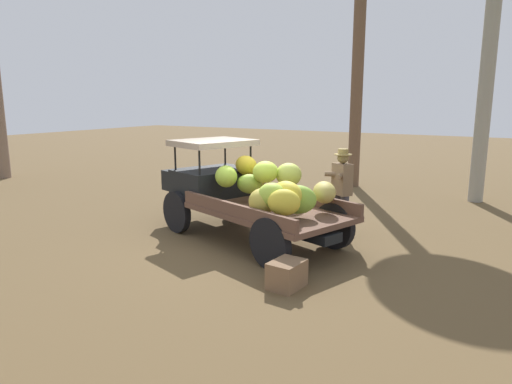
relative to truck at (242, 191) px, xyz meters
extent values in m
plane|color=brown|center=(-0.27, 0.14, -0.93)|extent=(60.00, 60.00, 0.00)
cube|color=black|center=(-0.31, 0.10, -0.45)|extent=(3.94, 1.66, 0.16)
cylinder|color=black|center=(1.32, 0.41, -0.50)|extent=(0.85, 0.40, 0.85)
cylinder|color=black|center=(0.82, -1.11, -0.50)|extent=(0.85, 0.40, 0.85)
cylinder|color=black|center=(-1.34, 1.28, -0.50)|extent=(0.85, 0.40, 0.85)
cylinder|color=black|center=(-1.84, -0.24, -0.50)|extent=(0.85, 0.40, 0.85)
cube|color=brown|center=(-0.73, 0.24, -0.27)|extent=(3.39, 2.57, 0.10)
cube|color=brown|center=(-0.49, 1.00, -0.11)|extent=(2.88, 1.01, 0.22)
cube|color=brown|center=(-0.98, -0.52, -0.11)|extent=(2.88, 1.01, 0.22)
cube|color=black|center=(0.88, -0.29, 0.05)|extent=(1.52, 1.79, 0.55)
cube|color=black|center=(1.74, -0.57, 0.00)|extent=(1.00, 1.23, 0.44)
cylinder|color=black|center=(1.50, 0.19, 0.60)|extent=(0.04, 0.04, 0.55)
cylinder|color=black|center=(1.10, -1.04, 0.60)|extent=(0.04, 0.04, 0.55)
cylinder|color=black|center=(0.66, 0.46, 0.60)|extent=(0.04, 0.04, 0.55)
cylinder|color=black|center=(0.26, -0.77, 0.60)|extent=(0.04, 0.04, 0.55)
cube|color=tan|center=(0.88, -0.29, 0.88)|extent=(1.63, 1.82, 0.12)
ellipsoid|color=#A8CF3D|center=(0.17, 0.28, 0.31)|extent=(0.73, 0.73, 0.57)
ellipsoid|color=gold|center=(-0.94, 0.84, 0.05)|extent=(0.80, 0.78, 0.61)
ellipsoid|color=#B4BC46|center=(0.08, -0.59, 0.18)|extent=(0.58, 0.46, 0.55)
ellipsoid|color=#8BB839|center=(-1.45, 0.53, 0.09)|extent=(0.77, 0.66, 0.56)
ellipsoid|color=yellow|center=(-1.42, 0.96, 0.12)|extent=(0.64, 0.57, 0.50)
ellipsoid|color=#AACC3F|center=(-1.13, 0.83, 0.17)|extent=(0.55, 0.61, 0.59)
ellipsoid|color=#8BAE37|center=(-0.18, 0.01, 0.16)|extent=(0.66, 0.70, 0.53)
ellipsoid|color=yellow|center=(-1.30, 0.62, 0.17)|extent=(0.72, 0.62, 0.49)
ellipsoid|color=tan|center=(-1.71, -0.02, 0.15)|extent=(0.73, 0.77, 0.47)
ellipsoid|color=#B1C14B|center=(-0.89, -0.27, 0.36)|extent=(0.66, 0.68, 0.51)
ellipsoid|color=#B2D23C|center=(-0.53, -0.01, 0.42)|extent=(0.55, 0.59, 0.48)
ellipsoid|color=gold|center=(0.11, -0.34, 0.46)|extent=(0.46, 0.50, 0.52)
cylinder|color=#3D3940|center=(-1.77, -0.98, -0.51)|extent=(0.15, 0.15, 0.84)
cylinder|color=#3D3940|center=(-1.55, -1.13, -0.51)|extent=(0.15, 0.15, 0.84)
cube|color=#7F6449|center=(-1.66, -1.06, 0.22)|extent=(0.47, 0.43, 0.62)
cylinder|color=#7F6449|center=(-1.68, -0.92, 0.32)|extent=(0.12, 0.41, 0.10)
cylinder|color=#7F6449|center=(-1.52, -1.04, 0.32)|extent=(0.41, 0.21, 0.10)
sphere|color=olive|center=(-1.66, -1.06, 0.64)|extent=(0.22, 0.22, 0.22)
cylinder|color=#998348|center=(-1.66, -1.06, 0.71)|extent=(0.34, 0.34, 0.02)
cylinder|color=#998348|center=(-1.66, -1.06, 0.77)|extent=(0.20, 0.20, 0.10)
cube|color=brown|center=(-1.91, 1.81, -0.73)|extent=(0.45, 0.58, 0.40)
cylinder|color=brown|center=(-0.06, -6.46, 2.67)|extent=(0.36, 0.36, 7.19)
cylinder|color=gray|center=(-3.64, -5.95, 2.45)|extent=(0.37, 0.37, 6.76)
camera|label=1|loc=(-4.75, 7.45, 1.75)|focal=32.35mm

